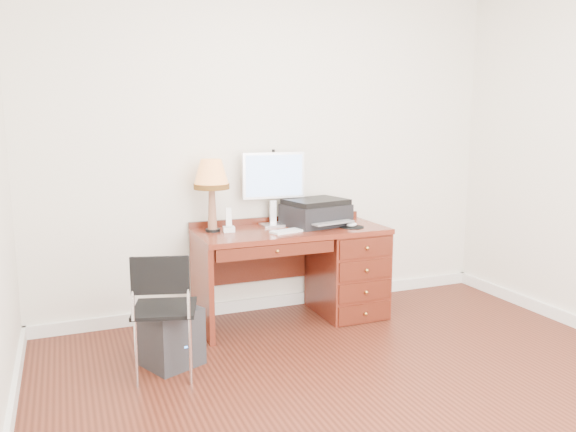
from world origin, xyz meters
name	(u,v)px	position (x,y,z in m)	size (l,w,h in m)	color
ground	(382,397)	(0.00, 0.00, 0.00)	(4.00, 4.00, 0.00)	#3C170D
room_shell	(333,348)	(0.00, 0.63, 0.05)	(4.00, 4.00, 4.00)	silver
desk	(327,266)	(0.32, 1.40, 0.41)	(1.50, 0.67, 0.75)	maroon
monitor	(273,180)	(-0.07, 1.60, 1.12)	(0.52, 0.18, 0.59)	silver
keyboard	(294,230)	(-0.02, 1.30, 0.76)	(0.40, 0.11, 0.02)	white
mouse_pad	(352,226)	(0.47, 1.27, 0.76)	(0.20, 0.20, 0.04)	black
printer	(316,212)	(0.24, 1.46, 0.86)	(0.55, 0.47, 0.22)	black
leg_lamp	(211,179)	(-0.60, 1.52, 1.16)	(0.27, 0.27, 0.56)	black
phone	(229,225)	(-0.49, 1.47, 0.80)	(0.10, 0.10, 0.18)	white
pen_cup	(323,216)	(0.37, 1.58, 0.80)	(0.08, 0.08, 0.11)	black
chair	(166,302)	(-1.11, 0.73, 0.49)	(0.47, 0.47, 0.81)	black
equipment_box	(171,336)	(-1.06, 0.91, 0.19)	(0.33, 0.33, 0.38)	black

